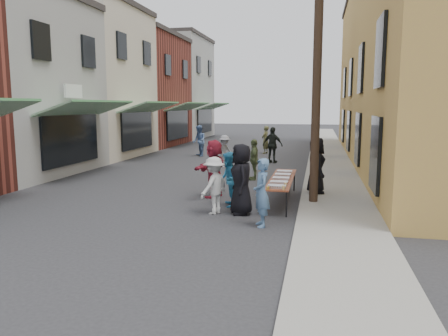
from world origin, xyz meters
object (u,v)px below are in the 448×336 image
at_px(utility_pole_mid, 318,78).
at_px(guest_front_c, 228,179).
at_px(serving_table, 282,179).
at_px(catering_tray_sausage, 277,187).
at_px(server, 316,166).
at_px(utility_pole_near, 318,54).
at_px(utility_pole_far, 319,87).
at_px(guest_front_a, 241,179).

height_order(utility_pole_mid, guest_front_c, utility_pole_mid).
height_order(utility_pole_mid, serving_table, utility_pole_mid).
xyz_separation_m(utility_pole_mid, catering_tray_sausage, (-0.98, -13.48, -3.71)).
relative_size(catering_tray_sausage, guest_front_c, 0.30).
distance_m(serving_table, guest_front_c, 1.80).
bearing_deg(catering_tray_sausage, server, 69.55).
bearing_deg(serving_table, catering_tray_sausage, -90.00).
xyz_separation_m(utility_pole_near, utility_pole_mid, (0.00, 12.00, 0.00)).
height_order(utility_pole_far, guest_front_c, utility_pole_far).
bearing_deg(catering_tray_sausage, serving_table, 90.00).
relative_size(utility_pole_far, catering_tray_sausage, 18.00).
distance_m(utility_pole_near, catering_tray_sausage, 4.11).
bearing_deg(utility_pole_mid, utility_pole_near, -90.00).
distance_m(utility_pole_near, guest_front_a, 4.34).
xyz_separation_m(utility_pole_near, guest_front_a, (-1.96, -1.62, -3.52)).
distance_m(utility_pole_near, utility_pole_mid, 12.00).
distance_m(utility_pole_mid, server, 11.26).
height_order(utility_pole_near, guest_front_a, utility_pole_near).
bearing_deg(utility_pole_near, catering_tray_sausage, -123.61).
bearing_deg(server, guest_front_c, 112.60).
bearing_deg(guest_front_a, utility_pole_near, 109.29).
bearing_deg(serving_table, guest_front_a, -118.48).
xyz_separation_m(utility_pole_far, server, (0.05, -22.71, -3.47)).
xyz_separation_m(guest_front_c, server, (2.54, 2.11, 0.20)).
bearing_deg(guest_front_c, serving_table, 109.93).
distance_m(utility_pole_mid, guest_front_a, 14.20).
height_order(utility_pole_near, guest_front_c, utility_pole_near).
bearing_deg(catering_tray_sausage, utility_pole_near, 56.39).
relative_size(utility_pole_near, catering_tray_sausage, 18.00).
bearing_deg(server, utility_pole_far, -16.99).
xyz_separation_m(utility_pole_mid, server, (0.05, -10.71, -3.47)).
distance_m(utility_pole_far, serving_table, 24.15).
distance_m(utility_pole_far, server, 22.97).
xyz_separation_m(utility_pole_mid, serving_table, (-0.98, -11.83, -3.79)).
height_order(utility_pole_near, utility_pole_far, same).
bearing_deg(guest_front_a, utility_pole_mid, 151.46).
height_order(utility_pole_far, serving_table, utility_pole_far).
bearing_deg(utility_pole_mid, server, -89.73).
relative_size(utility_pole_mid, server, 4.85).
height_order(utility_pole_mid, server, utility_pole_mid).
relative_size(serving_table, guest_front_a, 2.03).
bearing_deg(utility_pole_far, guest_front_a, -94.36).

